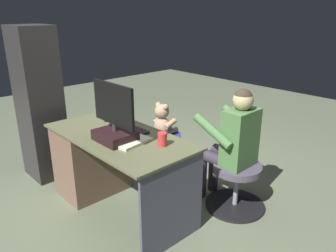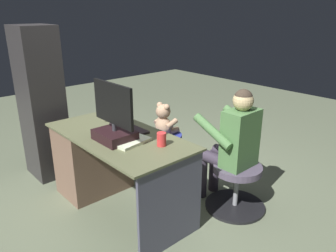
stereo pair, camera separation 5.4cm
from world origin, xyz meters
name	(u,v)px [view 1 (the left image)]	position (x,y,z in m)	size (l,w,h in m)	color
ground_plane	(152,194)	(0.00, 0.00, 0.00)	(10.00, 10.00, 0.00)	#636C53
desk	(97,158)	(0.37, 0.37, 0.38)	(1.39, 0.69, 0.72)	#595C3E
monitor	(114,123)	(-0.09, 0.45, 0.87)	(0.50, 0.26, 0.47)	black
keyboard	(129,128)	(0.05, 0.22, 0.73)	(0.42, 0.14, 0.02)	black
computer_mouse	(108,119)	(0.37, 0.22, 0.74)	(0.06, 0.10, 0.04)	#2E1E2A
cup	(162,139)	(-0.42, 0.24, 0.78)	(0.07, 0.07, 0.11)	red
tv_remote	(110,130)	(0.12, 0.37, 0.73)	(0.04, 0.15, 0.02)	black
notebook_binder	(130,141)	(-0.20, 0.39, 0.73)	(0.22, 0.30, 0.02)	beige
office_chair_teddy	(162,149)	(0.32, -0.43, 0.25)	(0.50, 0.50, 0.43)	black
teddy_bear	(163,120)	(0.32, -0.44, 0.59)	(0.25, 0.25, 0.36)	tan
visitor_chair	(236,183)	(-0.69, -0.42, 0.24)	(0.55, 0.55, 0.43)	black
person	(232,140)	(-0.61, -0.42, 0.64)	(0.49, 0.48, 1.11)	#4A7340
equipment_rack	(40,105)	(1.12, 0.56, 0.79)	(0.44, 0.36, 1.58)	#2C292A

